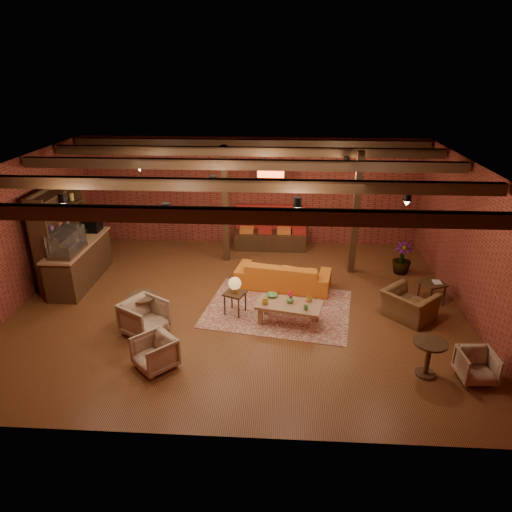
# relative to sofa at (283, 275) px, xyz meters

# --- Properties ---
(floor) EXTENTS (10.00, 10.00, 0.00)m
(floor) POSITION_rel_sofa_xyz_m (-1.00, -1.00, -0.34)
(floor) COLOR #411F10
(floor) RESTS_ON ground
(ceiling) EXTENTS (10.00, 8.00, 0.02)m
(ceiling) POSITION_rel_sofa_xyz_m (-1.00, -1.00, 2.86)
(ceiling) COLOR black
(ceiling) RESTS_ON wall_back
(wall_back) EXTENTS (10.00, 0.02, 3.20)m
(wall_back) POSITION_rel_sofa_xyz_m (-1.00, 3.00, 1.26)
(wall_back) COLOR maroon
(wall_back) RESTS_ON ground
(wall_front) EXTENTS (10.00, 0.02, 3.20)m
(wall_front) POSITION_rel_sofa_xyz_m (-1.00, -5.00, 1.26)
(wall_front) COLOR maroon
(wall_front) RESTS_ON ground
(wall_left) EXTENTS (0.02, 8.00, 3.20)m
(wall_left) POSITION_rel_sofa_xyz_m (-6.00, -1.00, 1.26)
(wall_left) COLOR maroon
(wall_left) RESTS_ON ground
(wall_right) EXTENTS (0.02, 8.00, 3.20)m
(wall_right) POSITION_rel_sofa_xyz_m (4.00, -1.00, 1.26)
(wall_right) COLOR maroon
(wall_right) RESTS_ON ground
(ceiling_beams) EXTENTS (9.80, 6.40, 0.22)m
(ceiling_beams) POSITION_rel_sofa_xyz_m (-1.00, -1.00, 2.74)
(ceiling_beams) COLOR black
(ceiling_beams) RESTS_ON ceiling
(ceiling_pipe) EXTENTS (9.60, 0.12, 0.12)m
(ceiling_pipe) POSITION_rel_sofa_xyz_m (-1.00, 0.60, 2.51)
(ceiling_pipe) COLOR black
(ceiling_pipe) RESTS_ON ceiling
(post_left) EXTENTS (0.16, 0.16, 3.20)m
(post_left) POSITION_rel_sofa_xyz_m (-1.60, 1.60, 1.26)
(post_left) COLOR black
(post_left) RESTS_ON ground
(post_right) EXTENTS (0.16, 0.16, 3.20)m
(post_right) POSITION_rel_sofa_xyz_m (1.80, 1.00, 1.26)
(post_right) COLOR black
(post_right) RESTS_ON ground
(service_counter) EXTENTS (0.80, 2.50, 1.60)m
(service_counter) POSITION_rel_sofa_xyz_m (-5.10, 0.00, 0.46)
(service_counter) COLOR black
(service_counter) RESTS_ON ground
(plant_counter) EXTENTS (0.35, 0.39, 0.30)m
(plant_counter) POSITION_rel_sofa_xyz_m (-5.00, 0.20, 0.88)
(plant_counter) COLOR #337F33
(plant_counter) RESTS_ON service_counter
(shelving_hutch) EXTENTS (0.52, 2.00, 2.40)m
(shelving_hutch) POSITION_rel_sofa_xyz_m (-5.50, 0.10, 0.86)
(shelving_hutch) COLOR black
(shelving_hutch) RESTS_ON ground
(banquette) EXTENTS (2.10, 0.70, 1.00)m
(banquette) POSITION_rel_sofa_xyz_m (-0.40, 2.55, 0.16)
(banquette) COLOR maroon
(banquette) RESTS_ON ground
(service_sign) EXTENTS (0.86, 0.06, 0.30)m
(service_sign) POSITION_rel_sofa_xyz_m (-0.40, 2.10, 2.01)
(service_sign) COLOR #FF4819
(service_sign) RESTS_ON ceiling
(ceiling_spotlights) EXTENTS (6.40, 4.40, 0.28)m
(ceiling_spotlights) POSITION_rel_sofa_xyz_m (-1.00, -1.00, 2.52)
(ceiling_spotlights) COLOR black
(ceiling_spotlights) RESTS_ON ceiling
(rug) EXTENTS (3.54, 2.93, 0.01)m
(rug) POSITION_rel_sofa_xyz_m (-0.10, -1.09, -0.33)
(rug) COLOR maroon
(rug) RESTS_ON floor
(sofa) EXTENTS (2.42, 1.30, 0.67)m
(sofa) POSITION_rel_sofa_xyz_m (0.00, 0.00, 0.00)
(sofa) COLOR #C8651B
(sofa) RESTS_ON floor
(coffee_table) EXTENTS (1.47, 0.95, 0.72)m
(coffee_table) POSITION_rel_sofa_xyz_m (0.12, -1.69, 0.08)
(coffee_table) COLOR #926744
(coffee_table) RESTS_ON floor
(side_table_lamp) EXTENTS (0.55, 0.55, 0.88)m
(side_table_lamp) POSITION_rel_sofa_xyz_m (-1.05, -1.37, 0.34)
(side_table_lamp) COLOR black
(side_table_lamp) RESTS_ON floor
(round_table_left) EXTENTS (0.63, 0.63, 0.65)m
(round_table_left) POSITION_rel_sofa_xyz_m (-2.98, -1.88, 0.11)
(round_table_left) COLOR black
(round_table_left) RESTS_ON floor
(armchair_a) EXTENTS (1.02, 1.04, 0.80)m
(armchair_a) POSITION_rel_sofa_xyz_m (-2.82, -2.27, 0.06)
(armchair_a) COLOR #C6B59A
(armchair_a) RESTS_ON floor
(armchair_b) EXTENTS (0.91, 0.91, 0.68)m
(armchair_b) POSITION_rel_sofa_xyz_m (-2.31, -3.39, 0.00)
(armchair_b) COLOR #C6B59A
(armchair_b) RESTS_ON floor
(armchair_right) EXTENTS (1.15, 1.17, 0.87)m
(armchair_right) POSITION_rel_sofa_xyz_m (2.72, -1.35, 0.10)
(armchair_right) COLOR brown
(armchair_right) RESTS_ON floor
(side_table_book) EXTENTS (0.64, 0.64, 0.57)m
(side_table_book) POSITION_rel_sofa_xyz_m (3.40, -0.65, 0.17)
(side_table_book) COLOR black
(side_table_book) RESTS_ON floor
(round_table_right) EXTENTS (0.59, 0.59, 0.69)m
(round_table_right) POSITION_rel_sofa_xyz_m (2.57, -3.32, 0.13)
(round_table_right) COLOR black
(round_table_right) RESTS_ON floor
(armchair_far) EXTENTS (0.63, 0.59, 0.61)m
(armchair_far) POSITION_rel_sofa_xyz_m (3.39, -3.39, -0.03)
(armchair_far) COLOR #C6B59A
(armchair_far) RESTS_ON floor
(plant_tall) EXTENTS (1.77, 1.77, 2.57)m
(plant_tall) POSITION_rel_sofa_xyz_m (3.11, 0.99, 0.95)
(plant_tall) COLOR #4C7F4C
(plant_tall) RESTS_ON floor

